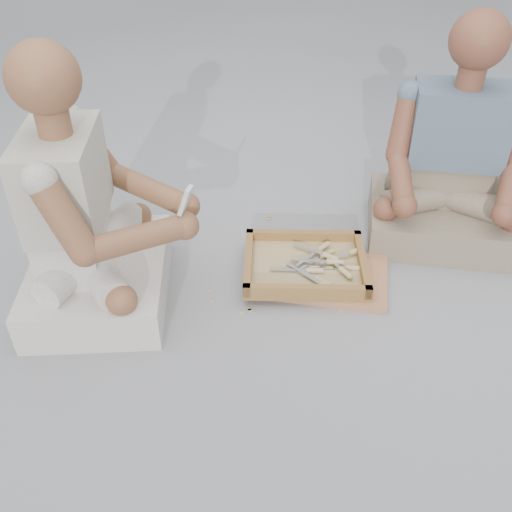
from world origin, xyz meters
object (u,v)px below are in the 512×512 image
(carved_panel, at_px, (323,276))
(craftsman, at_px, (88,224))
(tool_tray, at_px, (305,265))
(companion, at_px, (451,170))

(carved_panel, relative_size, craftsman, 0.51)
(carved_panel, bearing_deg, tool_tray, -178.41)
(tool_tray, height_order, craftsman, craftsman)
(carved_panel, height_order, tool_tray, tool_tray)
(tool_tray, bearing_deg, craftsman, -154.76)
(carved_panel, distance_m, craftsman, 0.97)
(craftsman, height_order, companion, craftsman)
(craftsman, distance_m, companion, 1.54)
(tool_tray, distance_m, craftsman, 0.89)
(tool_tray, bearing_deg, carved_panel, 1.59)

